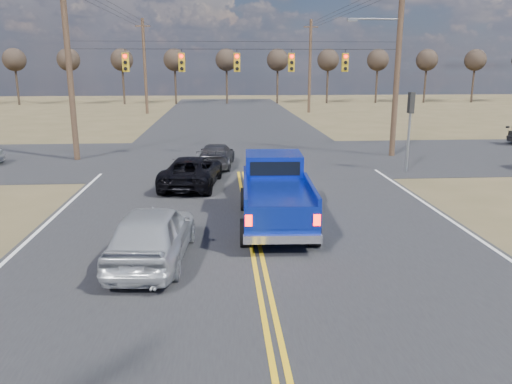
{
  "coord_description": "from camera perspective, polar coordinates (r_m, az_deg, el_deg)",
  "views": [
    {
      "loc": [
        -0.96,
        -10.15,
        5.13
      ],
      "look_at": [
        0.06,
        4.11,
        1.5
      ],
      "focal_mm": 35.0,
      "sensor_mm": 36.0,
      "label": 1
    }
  ],
  "objects": [
    {
      "name": "dgrey_car_queue",
      "position": [
        26.05,
        -4.57,
        4.2
      ],
      "size": [
        2.12,
        4.35,
        1.22
      ],
      "primitive_type": "imported",
      "rotation": [
        0.0,
        0.0,
        3.04
      ],
      "color": "#2B2B30",
      "rests_on": "ground"
    },
    {
      "name": "pickup_truck",
      "position": [
        16.36,
        2.26,
        -0.19
      ],
      "size": [
        2.53,
        5.89,
        2.18
      ],
      "rotation": [
        0.0,
        0.0,
        -0.05
      ],
      "color": "black",
      "rests_on": "ground"
    },
    {
      "name": "utility_poles",
      "position": [
        27.17,
        -2.11,
        14.44
      ],
      "size": [
        19.6,
        58.32,
        10.0
      ],
      "color": "#473323",
      "rests_on": "ground"
    },
    {
      "name": "treeline",
      "position": [
        37.13,
        -2.68,
        15.11
      ],
      "size": [
        87.0,
        117.8,
        7.4
      ],
      "color": "#33261C",
      "rests_on": "ground"
    },
    {
      "name": "white_car_queue",
      "position": [
        20.72,
        1.8,
        2.14
      ],
      "size": [
        1.91,
        4.86,
        1.58
      ],
      "primitive_type": "imported",
      "rotation": [
        0.0,
        0.0,
        3.09
      ],
      "color": "silver",
      "rests_on": "ground"
    },
    {
      "name": "ground",
      "position": [
        11.42,
        1.2,
        -12.46
      ],
      "size": [
        160.0,
        160.0,
        0.0
      ],
      "primitive_type": "plane",
      "color": "brown",
      "rests_on": "ground"
    },
    {
      "name": "signal_gantry",
      "position": [
        27.98,
        -1.11,
        14.11
      ],
      "size": [
        19.6,
        4.83,
        10.0
      ],
      "color": "#473323",
      "rests_on": "ground"
    },
    {
      "name": "black_suv",
      "position": [
        21.89,
        -7.35,
        2.36
      ],
      "size": [
        2.81,
        5.04,
        1.33
      ],
      "primitive_type": "imported",
      "rotation": [
        0.0,
        0.0,
        3.01
      ],
      "color": "black",
      "rests_on": "ground"
    },
    {
      "name": "silver_suv",
      "position": [
        13.61,
        -11.76,
        -4.67
      ],
      "size": [
        2.22,
        4.75,
        1.57
      ],
      "primitive_type": "imported",
      "rotation": [
        0.0,
        0.0,
        3.06
      ],
      "color": "#ABAEB4",
      "rests_on": "ground"
    },
    {
      "name": "road_cross",
      "position": [
        28.63,
        -2.09,
        3.91
      ],
      "size": [
        120.0,
        12.0,
        0.02
      ],
      "primitive_type": "cube",
      "color": "#28282B",
      "rests_on": "ground"
    },
    {
      "name": "road_main",
      "position": [
        20.82,
        -1.31,
        -0.02
      ],
      "size": [
        14.0,
        120.0,
        0.02
      ],
      "primitive_type": "cube",
      "color": "#28282B",
      "rests_on": "ground"
    }
  ]
}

